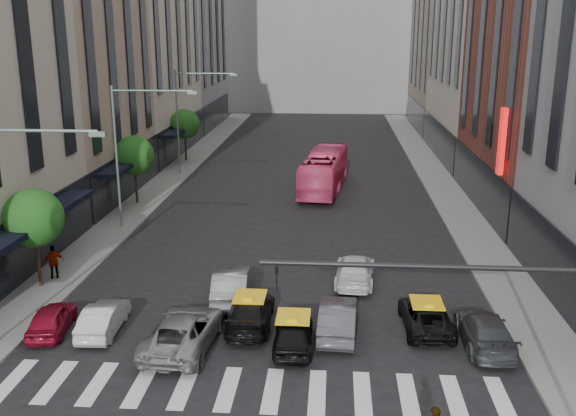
% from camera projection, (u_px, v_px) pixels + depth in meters
% --- Properties ---
extents(ground, '(160.00, 160.00, 0.00)m').
position_uv_depth(ground, '(250.00, 414.00, 21.49)').
color(ground, black).
rests_on(ground, ground).
extents(sidewalk_left, '(3.00, 96.00, 0.15)m').
position_uv_depth(sidewalk_left, '(156.00, 190.00, 51.10)').
color(sidewalk_left, slate).
rests_on(sidewalk_left, ground).
extents(sidewalk_right, '(3.00, 96.00, 0.15)m').
position_uv_depth(sidewalk_right, '(448.00, 195.00, 49.48)').
color(sidewalk_right, slate).
rests_on(sidewalk_right, ground).
extents(building_left_b, '(8.00, 16.00, 24.00)m').
position_uv_depth(building_left_b, '(65.00, 36.00, 46.37)').
color(building_left_b, tan).
rests_on(building_left_b, ground).
extents(building_left_d, '(8.00, 18.00, 30.00)m').
position_uv_depth(building_left_d, '(182.00, 9.00, 81.11)').
color(building_left_d, gray).
rests_on(building_left_d, ground).
extents(building_right_b, '(8.00, 18.00, 26.00)m').
position_uv_depth(building_right_b, '(553.00, 21.00, 42.74)').
color(building_right_b, brown).
rests_on(building_right_b, ground).
extents(building_right_d, '(8.00, 18.00, 28.00)m').
position_uv_depth(building_right_d, '(454.00, 16.00, 78.98)').
color(building_right_d, tan).
rests_on(building_right_d, ground).
extents(tree_near, '(2.88, 2.88, 4.95)m').
position_uv_depth(tree_near, '(34.00, 218.00, 30.95)').
color(tree_near, black).
rests_on(tree_near, sidewalk_left).
extents(tree_mid, '(2.88, 2.88, 4.95)m').
position_uv_depth(tree_mid, '(134.00, 156.00, 46.32)').
color(tree_mid, black).
rests_on(tree_mid, sidewalk_left).
extents(tree_far, '(2.88, 2.88, 4.95)m').
position_uv_depth(tree_far, '(185.00, 124.00, 61.69)').
color(tree_far, black).
rests_on(tree_far, sidewalk_left).
extents(streetlamp_near, '(5.38, 0.25, 9.00)m').
position_uv_depth(streetlamp_near, '(0.00, 207.00, 24.46)').
color(streetlamp_near, gray).
rests_on(streetlamp_near, sidewalk_left).
extents(streetlamp_mid, '(5.38, 0.25, 9.00)m').
position_uv_depth(streetlamp_mid, '(130.00, 138.00, 39.83)').
color(streetlamp_mid, gray).
rests_on(streetlamp_mid, sidewalk_left).
extents(streetlamp_far, '(5.38, 0.25, 9.00)m').
position_uv_depth(streetlamp_far, '(188.00, 108.00, 55.20)').
color(streetlamp_far, gray).
rests_on(streetlamp_far, sidewalk_left).
extents(traffic_signal, '(10.10, 0.20, 6.00)m').
position_uv_depth(traffic_signal, '(504.00, 311.00, 18.79)').
color(traffic_signal, black).
rests_on(traffic_signal, ground).
extents(liberty_sign, '(0.30, 0.70, 4.00)m').
position_uv_depth(liberty_sign, '(502.00, 141.00, 38.20)').
color(liberty_sign, red).
rests_on(liberty_sign, ground).
extents(car_red, '(1.92, 3.75, 1.22)m').
position_uv_depth(car_red, '(51.00, 319.00, 27.17)').
color(car_red, maroon).
rests_on(car_red, ground).
extents(car_white_front, '(1.49, 3.86, 1.26)m').
position_uv_depth(car_white_front, '(104.00, 318.00, 27.18)').
color(car_white_front, '#BCBCBC').
rests_on(car_white_front, ground).
extents(car_silver, '(2.80, 5.46, 1.48)m').
position_uv_depth(car_silver, '(184.00, 331.00, 25.81)').
color(car_silver, gray).
rests_on(car_silver, ground).
extents(taxi_left, '(2.01, 4.71, 1.36)m').
position_uv_depth(taxi_left, '(250.00, 311.00, 27.70)').
color(taxi_left, black).
rests_on(taxi_left, ground).
extents(taxi_center, '(1.69, 3.97, 1.34)m').
position_uv_depth(taxi_center, '(293.00, 332.00, 25.82)').
color(taxi_center, black).
rests_on(taxi_center, ground).
extents(car_grey_mid, '(1.72, 4.41, 1.43)m').
position_uv_depth(car_grey_mid, '(338.00, 318.00, 27.01)').
color(car_grey_mid, '#47484F').
rests_on(car_grey_mid, ground).
extents(taxi_right, '(2.15, 4.38, 1.20)m').
position_uv_depth(taxi_right, '(426.00, 316.00, 27.47)').
color(taxi_right, black).
rests_on(taxi_right, ground).
extents(car_grey_curb, '(1.90, 4.61, 1.33)m').
position_uv_depth(car_grey_curb, '(485.00, 331.00, 25.96)').
color(car_grey_curb, '#3A3E41').
rests_on(car_grey_curb, ground).
extents(car_row2_left, '(2.07, 4.80, 1.54)m').
position_uv_depth(car_row2_left, '(231.00, 285.00, 30.33)').
color(car_row2_left, '#9B9BA0').
rests_on(car_row2_left, ground).
extents(car_row2_right, '(2.22, 4.77, 1.35)m').
position_uv_depth(car_row2_right, '(355.00, 270.00, 32.53)').
color(car_row2_right, white).
rests_on(car_row2_right, ground).
extents(bus, '(3.89, 11.49, 3.14)m').
position_uv_depth(bus, '(324.00, 171.00, 51.05)').
color(bus, '#F74882').
rests_on(bus, ground).
extents(rider, '(0.64, 0.46, 1.64)m').
position_uv_depth(rider, '(435.00, 410.00, 18.59)').
color(rider, gray).
rests_on(rider, motorcycle).
extents(pedestrian_far, '(1.11, 0.87, 1.75)m').
position_uv_depth(pedestrian_far, '(54.00, 262.00, 32.61)').
color(pedestrian_far, gray).
rests_on(pedestrian_far, sidewalk_left).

